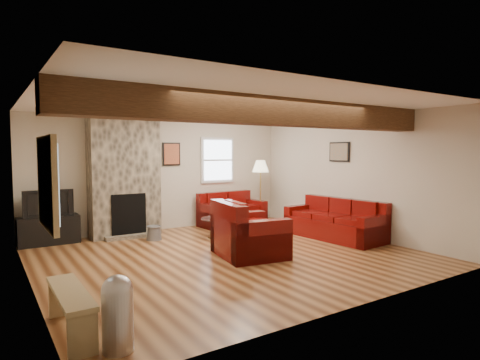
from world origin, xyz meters
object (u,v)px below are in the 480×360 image
object	(u,v)px
armchair_red	(250,229)
floor_lamp	(260,170)
sofa_three	(334,219)
loveseat	(232,209)
television	(48,203)
coffee_table	(221,228)
tv_cabinet	(49,230)

from	to	relation	value
armchair_red	floor_lamp	size ratio (longest dim) A/B	0.73
sofa_three	loveseat	world-z (taller)	same
loveseat	television	bearing A→B (deg)	171.74
coffee_table	floor_lamp	world-z (taller)	floor_lamp
coffee_table	television	size ratio (longest dim) A/B	0.94
loveseat	tv_cabinet	world-z (taller)	loveseat
tv_cabinet	sofa_three	bearing A→B (deg)	-27.53
armchair_red	television	size ratio (longest dim) A/B	1.30
armchair_red	television	world-z (taller)	television
sofa_three	floor_lamp	xyz separation A→B (m)	(-0.39, 2.00, 0.93)
armchair_red	tv_cabinet	bearing A→B (deg)	53.49
floor_lamp	armchair_red	bearing A→B (deg)	-129.62
loveseat	armchair_red	bearing A→B (deg)	-119.81
sofa_three	armchair_red	world-z (taller)	armchair_red
loveseat	television	world-z (taller)	television
loveseat	coffee_table	xyz separation A→B (m)	(-0.87, -0.97, -0.19)
coffee_table	floor_lamp	bearing A→B (deg)	25.04
armchair_red	coffee_table	world-z (taller)	armchair_red
armchair_red	television	xyz separation A→B (m)	(-2.71, 2.78, 0.33)
armchair_red	tv_cabinet	size ratio (longest dim) A/B	1.06
sofa_three	armchair_red	size ratio (longest dim) A/B	1.79
tv_cabinet	loveseat	bearing A→B (deg)	-4.38
tv_cabinet	floor_lamp	size ratio (longest dim) A/B	0.69
television	armchair_red	bearing A→B (deg)	-45.69
tv_cabinet	floor_lamp	world-z (taller)	floor_lamp
sofa_three	floor_lamp	world-z (taller)	floor_lamp
armchair_red	floor_lamp	distance (m)	3.00
television	floor_lamp	xyz separation A→B (m)	(4.54, -0.57, 0.54)
television	floor_lamp	world-z (taller)	floor_lamp
loveseat	television	distance (m)	3.95
tv_cabinet	coffee_table	bearing A→B (deg)	-22.58
loveseat	armchair_red	world-z (taller)	armchair_red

